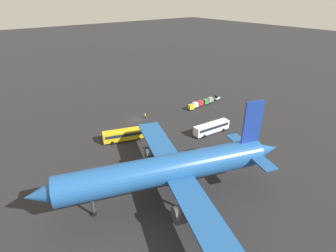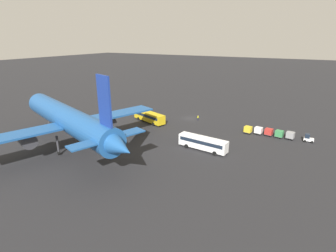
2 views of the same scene
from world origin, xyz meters
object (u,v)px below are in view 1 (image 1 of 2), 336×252
(worker_person, at_px, (145,116))
(shuttle_bus_far, at_px, (212,127))
(cargo_cart_red, at_px, (200,103))
(cargo_cart_yellow, at_px, (191,107))
(cargo_cart_green, at_px, (206,101))
(airplane, at_px, (168,170))
(shuttle_bus_near, at_px, (125,134))
(cargo_cart_grey, at_px, (210,100))
(cargo_cart_white, at_px, (195,105))
(baggage_tug, at_px, (217,98))

(worker_person, bearing_deg, shuttle_bus_far, 115.63)
(cargo_cart_red, bearing_deg, cargo_cart_yellow, 8.65)
(cargo_cart_green, bearing_deg, cargo_cart_red, -4.68)
(airplane, relative_size, shuttle_bus_near, 3.97)
(shuttle_bus_near, bearing_deg, cargo_cart_red, -152.60)
(shuttle_bus_near, xyz_separation_m, worker_person, (-12.98, -9.07, -1.04))
(worker_person, xyz_separation_m, cargo_cart_grey, (-27.94, 3.65, 0.32))
(cargo_cart_white, bearing_deg, shuttle_bus_far, 61.37)
(airplane, bearing_deg, shuttle_bus_near, -81.12)
(shuttle_bus_near, height_order, cargo_cart_red, shuttle_bus_near)
(baggage_tug, height_order, cargo_cart_white, baggage_tug)
(airplane, distance_m, worker_person, 40.76)
(shuttle_bus_far, xyz_separation_m, cargo_cart_grey, (-17.70, -17.69, -0.71))
(shuttle_bus_far, height_order, worker_person, shuttle_bus_far)
(shuttle_bus_near, xyz_separation_m, shuttle_bus_far, (-23.21, 12.26, -0.01))
(shuttle_bus_far, height_order, cargo_cart_grey, shuttle_bus_far)
(shuttle_bus_far, xyz_separation_m, baggage_tug, (-21.95, -18.13, -0.96))
(worker_person, bearing_deg, cargo_cart_green, 171.17)
(shuttle_bus_near, bearing_deg, airplane, 98.57)
(shuttle_bus_near, height_order, cargo_cart_green, shuttle_bus_near)
(cargo_cart_green, distance_m, cargo_cart_red, 2.72)
(baggage_tug, height_order, cargo_cart_yellow, baggage_tug)
(cargo_cart_yellow, bearing_deg, worker_person, -14.81)
(baggage_tug, height_order, cargo_cart_red, baggage_tug)
(cargo_cart_yellow, bearing_deg, cargo_cart_white, -165.26)
(shuttle_bus_near, distance_m, shuttle_bus_far, 26.25)
(airplane, bearing_deg, cargo_cart_red, -122.17)
(cargo_cart_grey, distance_m, cargo_cart_red, 5.42)
(shuttle_bus_near, distance_m, worker_person, 15.87)
(cargo_cart_grey, relative_size, cargo_cart_yellow, 1.00)
(shuttle_bus_far, xyz_separation_m, cargo_cart_yellow, (-6.86, -16.81, -0.71))
(airplane, xyz_separation_m, cargo_cart_green, (-43.07, -32.15, -6.18))
(cargo_cart_yellow, bearing_deg, shuttle_bus_far, 67.81)
(baggage_tug, height_order, worker_person, baggage_tug)
(baggage_tug, bearing_deg, shuttle_bus_far, 36.47)
(cargo_cart_green, bearing_deg, cargo_cart_grey, -174.35)
(airplane, height_order, cargo_cart_green, airplane)
(cargo_cart_grey, xyz_separation_m, cargo_cart_yellow, (10.85, 0.87, 0.00))
(shuttle_bus_far, distance_m, cargo_cart_green, 22.99)
(shuttle_bus_far, bearing_deg, cargo_cart_yellow, -106.36)
(cargo_cart_white, relative_size, cargo_cart_yellow, 1.00)
(cargo_cart_grey, height_order, cargo_cart_green, same)
(airplane, bearing_deg, worker_person, -97.22)
(cargo_cart_red, distance_m, cargo_cart_white, 2.71)
(worker_person, relative_size, cargo_cart_green, 0.77)
(cargo_cart_red, height_order, cargo_cart_yellow, same)
(shuttle_bus_far, relative_size, cargo_cart_grey, 5.48)
(shuttle_bus_far, relative_size, baggage_tug, 5.00)
(cargo_cart_red, bearing_deg, airplane, 38.73)
(shuttle_bus_far, height_order, cargo_cart_green, shuttle_bus_far)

